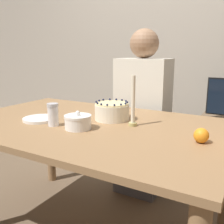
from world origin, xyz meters
TOP-DOWN VIEW (x-y plane):
  - wall_behind at (0.00, 1.40)m, footprint 8.00×0.05m
  - dining_table at (0.00, 0.00)m, footprint 1.55×0.98m
  - cake at (0.08, 0.13)m, footprint 0.20×0.20m
  - sugar_bowl at (0.03, -0.13)m, footprint 0.14×0.14m
  - sugar_shaker at (-0.12, -0.15)m, footprint 0.06×0.06m
  - plate_stack at (-0.27, -0.10)m, footprint 0.20×0.20m
  - candle at (0.25, 0.07)m, footprint 0.05×0.05m
  - orange_fruit_0 at (0.62, -0.03)m, footprint 0.07×0.07m
  - person_man_blue_shirt at (0.03, 0.69)m, footprint 0.40×0.34m

SIDE VIEW (x-z plane):
  - person_man_blue_shirt at x=0.03m, z-range -0.08..1.21m
  - dining_table at x=0.00m, z-range 0.26..0.99m
  - plate_stack at x=-0.27m, z-range 0.73..0.74m
  - orange_fruit_0 at x=0.62m, z-range 0.73..0.79m
  - sugar_bowl at x=0.03m, z-range 0.72..0.81m
  - cake at x=0.08m, z-range 0.72..0.83m
  - sugar_shaker at x=-0.12m, z-range 0.73..0.85m
  - candle at x=0.25m, z-range 0.70..0.97m
  - wall_behind at x=0.00m, z-range 0.00..2.60m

